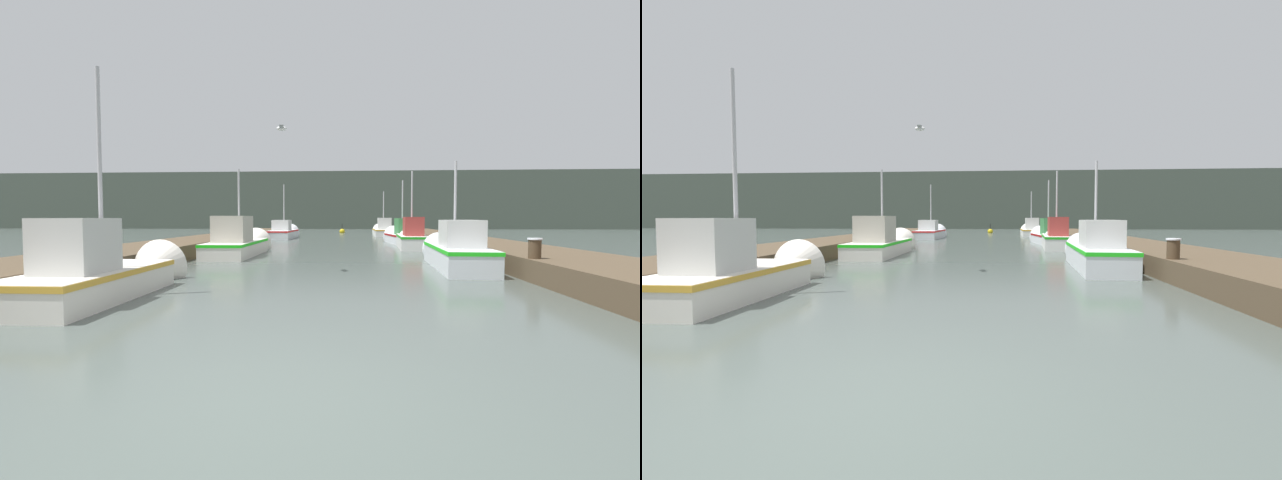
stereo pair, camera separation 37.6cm
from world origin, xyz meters
TOP-DOWN VIEW (x-y plane):
  - ground_plane at (0.00, 0.00)m, footprint 200.00×200.00m
  - dock_left at (-6.41, 16.00)m, footprint 2.90×40.00m
  - dock_right at (6.41, 16.00)m, footprint 2.90×40.00m
  - distant_shore_ridge at (0.00, 62.06)m, footprint 120.00×16.00m
  - fishing_boat_0 at (-4.01, 4.78)m, footprint 1.52×4.86m
  - fishing_boat_1 at (4.00, 10.16)m, footprint 1.61×5.89m
  - fishing_boat_2 at (-3.76, 14.13)m, footprint 1.63×6.24m
  - fishing_boat_3 at (3.88, 18.47)m, footprint 1.58×5.26m
  - fishing_boat_4 at (3.89, 22.56)m, footprint 1.94×4.54m
  - fishing_boat_5 at (-4.05, 28.12)m, footprint 1.68×5.83m
  - fishing_boat_6 at (3.66, 33.51)m, footprint 1.64×5.75m
  - mooring_piling_0 at (5.17, 7.14)m, footprint 0.33×0.33m
  - channel_buoy at (0.07, 39.42)m, footprint 0.53×0.53m
  - seagull_lead at (-1.12, 8.30)m, footprint 0.30×0.56m

SIDE VIEW (x-z plane):
  - ground_plane at x=0.00m, z-range 0.00..0.00m
  - channel_buoy at x=0.07m, z-range -0.36..0.67m
  - dock_left at x=-6.41m, z-range 0.00..0.54m
  - dock_right at x=6.41m, z-range 0.00..0.54m
  - fishing_boat_5 at x=-4.05m, z-range -1.75..2.62m
  - fishing_boat_6 at x=3.66m, z-range -1.67..2.54m
  - fishing_boat_4 at x=3.89m, z-range -1.66..2.54m
  - fishing_boat_0 at x=-4.01m, z-range -1.94..2.82m
  - fishing_boat_2 at x=-3.76m, z-range -1.49..2.45m
  - fishing_boat_1 at x=4.00m, z-range -1.29..2.26m
  - fishing_boat_3 at x=3.88m, z-range -1.56..2.58m
  - mooring_piling_0 at x=5.17m, z-range 0.01..1.04m
  - distant_shore_ridge at x=0.00m, z-range 0.00..7.77m
  - seagull_lead at x=-1.12m, z-range 3.89..4.02m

